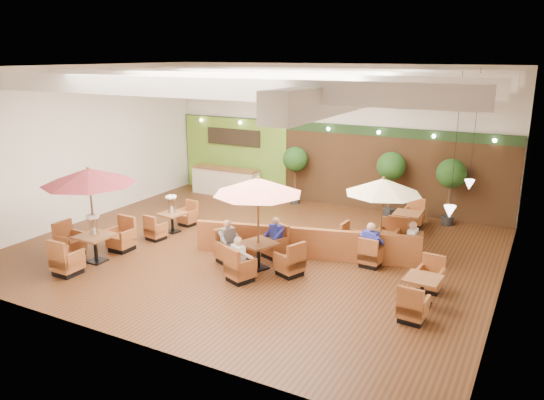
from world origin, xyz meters
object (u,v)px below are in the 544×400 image
Objects in this scene: topiary_0 at (295,161)px; service_counter at (226,182)px; table_0 at (89,195)px; diner_0 at (240,254)px; table_5 at (407,224)px; diner_1 at (275,233)px; topiary_2 at (451,176)px; diner_3 at (371,240)px; table_2 at (382,202)px; table_1 at (258,206)px; table_3 at (172,218)px; diner_2 at (229,237)px; diner_4 at (411,237)px; booth_divider at (305,243)px; topiary_1 at (391,169)px; table_4 at (422,292)px.

service_counter is at bearing -176.41° from topiary_0.
diner_0 is (4.49, 0.80, -1.26)m from table_0.
table_5 is at bearing -19.11° from topiary_0.
topiary_2 is at bearing -105.89° from diner_1.
diner_3 is at bearing 26.25° from table_0.
topiary_0 reaches higher than table_5.
table_2 is at bearing -40.41° from topiary_0.
table_5 is (0.21, 2.34, -1.31)m from table_2.
table_1 is 1.19× the size of table_3.
diner_2 is 4.06m from diner_3.
service_counter is 3.88× the size of diner_4.
service_counter is at bearing -26.71° from diner_1.
table_2 reaches higher than diner_4.
topiary_0 is (-4.77, 4.06, 0.05)m from table_2.
topiary_2 is at bearing 170.60° from diner_2.
diner_1 reaches higher than booth_divider.
table_3 is at bearing 164.47° from booth_divider.
diner_1 is 0.99× the size of diner_4.
service_counter is at bearing 151.56° from table_1.
service_counter is 3.92× the size of diner_1.
topiary_1 reaches higher than diner_1.
table_2 is 4.59m from diner_2.
diner_0 reaches higher than booth_divider.
table_3 is at bearing 173.58° from table_4.
table_1 is 7.69m from topiary_2.
table_3 is 2.74× the size of diner_3.
topiary_1 is at bearing 102.44° from diner_0.
table_3 is 7.89m from table_5.
topiary_1 reaches higher than diner_3.
topiary_0 is 2.70× the size of diner_3.
topiary_2 is (1.01, 1.73, 1.40)m from table_5.
booth_divider is at bearing -145.71° from table_2.
diner_0 is at bearing 109.30° from diner_1.
booth_divider is 5.52m from topiary_1.
diner_0 is (-4.58, -0.86, 0.41)m from table_4.
table_1 is 5.87m from table_5.
diner_1 is at bearing -46.00° from service_counter.
diner_4 is (-0.95, 2.65, 0.40)m from table_4.
topiary_2 is at bearing 40.54° from table_3.
diner_4 is at bearing 7.82° from booth_divider.
table_1 is at bearing -120.97° from topiary_2.
table_5 is 5.44m from topiary_0.
table_5 is 4.89m from diner_1.
table_1 reaches higher than service_counter.
diner_0 is (2.03, -7.57, -0.97)m from topiary_0.
topiary_2 is 2.77× the size of diner_3.
diner_0 is (5.22, -7.37, 0.18)m from service_counter.
topiary_0 reaches higher than diner_4.
diner_2 is 5.26m from diner_4.
diner_0 is 5.05m from diner_4.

